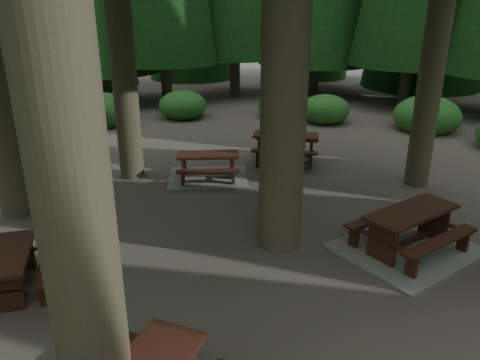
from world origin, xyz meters
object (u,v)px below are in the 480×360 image
object	(u,v)px
picnic_table_a	(408,237)
picnic_table_d	(286,143)
picnic_table_b	(12,265)
picnic_table_c	(208,170)

from	to	relation	value
picnic_table_a	picnic_table_d	xyz separation A→B (m)	(-0.01, 5.71, 0.25)
picnic_table_b	picnic_table_c	distance (m)	5.93
picnic_table_b	picnic_table_d	distance (m)	8.41
picnic_table_a	picnic_table_d	size ratio (longest dim) A/B	1.24
picnic_table_a	picnic_table_b	world-z (taller)	picnic_table_a
picnic_table_c	picnic_table_d	bearing A→B (deg)	30.67
picnic_table_d	picnic_table_a	bearing A→B (deg)	-61.80
picnic_table_a	picnic_table_d	world-z (taller)	picnic_table_a
picnic_table_b	picnic_table_c	xyz separation A→B (m)	(4.42, 3.94, -0.22)
picnic_table_a	picnic_table_c	world-z (taller)	picnic_table_a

